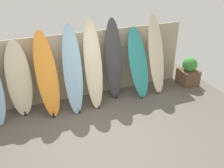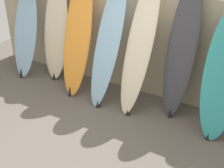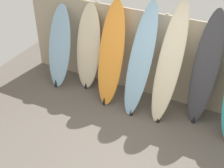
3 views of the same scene
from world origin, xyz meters
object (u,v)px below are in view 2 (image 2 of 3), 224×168
(surfboard_skyblue_0, at_px, (25,32))
(surfboard_orange_2, at_px, (77,37))
(surfboard_charcoal_5, at_px, (181,52))
(surfboard_cream_4, at_px, (140,45))
(surfboard_teal_6, at_px, (224,74))
(surfboard_cream_1, at_px, (56,33))
(surfboard_skyblue_3, at_px, (108,42))

(surfboard_skyblue_0, xyz_separation_m, surfboard_orange_2, (1.24, -0.04, 0.15))
(surfboard_skyblue_0, distance_m, surfboard_charcoal_5, 3.02)
(surfboard_cream_4, xyz_separation_m, surfboard_teal_6, (1.28, 0.01, -0.17))
(surfboard_cream_4, bearing_deg, surfboard_cream_1, 174.30)
(surfboard_orange_2, bearing_deg, surfboard_cream_4, 0.82)
(surfboard_cream_1, bearing_deg, surfboard_skyblue_3, -10.11)
(surfboard_cream_4, height_order, surfboard_teal_6, surfboard_cream_4)
(surfboard_teal_6, bearing_deg, surfboard_charcoal_5, 168.86)
(surfboard_cream_1, bearing_deg, surfboard_charcoal_5, -0.84)
(surfboard_skyblue_3, bearing_deg, surfboard_orange_2, 177.40)
(surfboard_skyblue_0, bearing_deg, surfboard_charcoal_5, 2.26)
(surfboard_skyblue_0, bearing_deg, surfboard_cream_4, -0.58)
(surfboard_skyblue_0, height_order, surfboard_skyblue_3, surfboard_skyblue_3)
(surfboard_orange_2, bearing_deg, surfboard_skyblue_3, -2.60)
(surfboard_skyblue_0, xyz_separation_m, surfboard_charcoal_5, (3.01, 0.12, 0.21))
(surfboard_skyblue_0, relative_size, surfboard_skyblue_3, 0.82)
(surfboard_skyblue_3, distance_m, surfboard_teal_6, 1.82)
(surfboard_orange_2, relative_size, surfboard_charcoal_5, 0.95)
(surfboard_orange_2, bearing_deg, surfboard_teal_6, 0.65)
(surfboard_charcoal_5, height_order, surfboard_teal_6, surfboard_charcoal_5)
(surfboard_skyblue_0, relative_size, surfboard_cream_4, 0.78)
(surfboard_cream_1, bearing_deg, surfboard_skyblue_0, -165.95)
(surfboard_skyblue_0, bearing_deg, surfboard_orange_2, -1.87)
(surfboard_charcoal_5, bearing_deg, surfboard_cream_1, 179.16)
(surfboard_cream_1, bearing_deg, surfboard_orange_2, -17.17)
(surfboard_cream_1, height_order, surfboard_charcoal_5, surfboard_charcoal_5)
(surfboard_cream_4, xyz_separation_m, surfboard_charcoal_5, (0.61, 0.14, -0.03))
(surfboard_orange_2, xyz_separation_m, surfboard_cream_4, (1.15, 0.02, 0.09))
(surfboard_teal_6, bearing_deg, surfboard_cream_1, 176.88)
(surfboard_orange_2, relative_size, surfboard_cream_4, 0.92)
(surfboard_skyblue_0, relative_size, surfboard_teal_6, 0.93)
(surfboard_charcoal_5, bearing_deg, surfboard_skyblue_3, -170.71)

